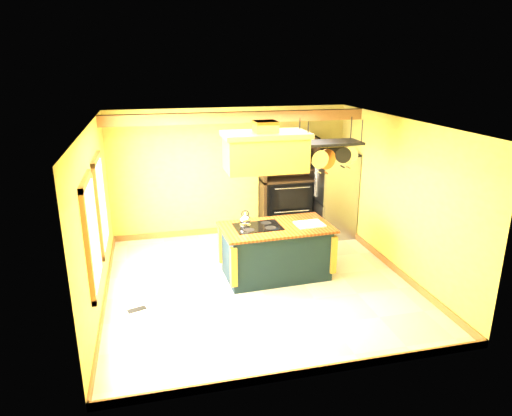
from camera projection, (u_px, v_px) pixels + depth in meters
name	position (u px, v px, depth m)	size (l,w,h in m)	color
floor	(258.00, 283.00, 7.76)	(5.00, 5.00, 0.00)	beige
ceiling	(258.00, 123.00, 6.93)	(5.00, 5.00, 0.00)	white
wall_back	(230.00, 172.00, 9.66)	(5.00, 0.02, 2.70)	gold
wall_front	(312.00, 275.00, 5.03)	(5.00, 0.02, 2.70)	gold
wall_left	(96.00, 219.00, 6.79)	(0.02, 5.00, 2.70)	gold
wall_right	(398.00, 197.00, 7.89)	(0.02, 5.00, 2.70)	gold
ceiling_beam	(237.00, 117.00, 8.53)	(5.00, 0.15, 0.20)	olive
window_near	(92.00, 235.00, 6.04)	(0.06, 1.06, 1.56)	olive
window_far	(101.00, 204.00, 7.34)	(0.06, 1.06, 1.56)	olive
kitchen_island	(276.00, 251.00, 7.89)	(1.92, 1.13, 1.11)	black
range_hood	(265.00, 150.00, 7.30)	(1.37, 0.77, 0.80)	#B27B2C
pot_rack	(330.00, 149.00, 7.56)	(1.11, 0.51, 0.86)	black
refrigerator	(333.00, 196.00, 9.72)	(0.77, 0.90, 1.77)	gray
hutch	(287.00, 195.00, 9.87)	(1.18, 0.54, 2.10)	black
floor_register	(137.00, 309.00, 6.92)	(0.28, 0.12, 0.01)	black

